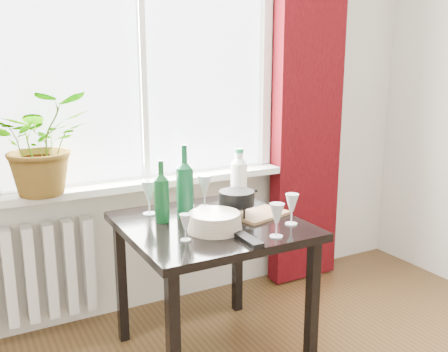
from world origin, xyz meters
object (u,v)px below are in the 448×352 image
fondue_pot (237,204)px  tv_remote (248,239)px  radiator (20,276)px  cutting_board (260,214)px  table (211,239)px  bottle_amber (188,184)px  wineglass_front_left (185,227)px  wine_bottle_right (185,180)px  wineglass_front_right (277,220)px  wineglass_far_right (292,209)px  wineglass_back_center (205,191)px  plate_stack (214,222)px  potted_plant (42,143)px  wineglass_back_left (149,197)px  cleaning_bottle (239,175)px  wine_bottle_left (161,191)px

fondue_pot → tv_remote: bearing=-125.4°
radiator → cutting_board: size_ratio=2.84×
table → radiator: bearing=143.5°
bottle_amber → wineglass_front_left: bottle_amber is taller
cutting_board → wine_bottle_right: bearing=152.9°
wineglass_front_right → wineglass_far_right: (0.17, 0.11, -0.00)m
wineglass_back_center → wine_bottle_right: bearing=-149.2°
plate_stack → radiator: bearing=137.1°
bottle_amber → wineglass_front_left: (-0.23, -0.47, -0.07)m
bottle_amber → potted_plant: bearing=160.1°
tv_remote → cutting_board: size_ratio=0.67×
table → bottle_amber: size_ratio=3.32×
bottle_amber → wineglass_far_right: size_ratio=1.61×
wine_bottle_right → bottle_amber: (0.08, 0.15, -0.06)m
table → wineglass_far_right: wineglass_far_right is taller
wineglass_front_left → plate_stack: 0.19m
wine_bottle_right → wineglass_back_left: (-0.15, 0.12, -0.10)m
potted_plant → plate_stack: size_ratio=2.04×
cleaning_bottle → wineglass_front_right: (-0.13, -0.57, -0.08)m
wineglass_back_center → plate_stack: (-0.12, -0.36, -0.05)m
bottle_amber → cutting_board: (0.26, -0.32, -0.12)m
table → wine_bottle_right: 0.33m
wineglass_front_left → wineglass_far_right: bearing=-4.2°
wine_bottle_left → wine_bottle_right: bearing=9.3°
wine_bottle_left → cleaning_bottle: 0.52m
cleaning_bottle → tv_remote: (-0.28, -0.56, -0.15)m
cleaning_bottle → plate_stack: (-0.34, -0.36, -0.12)m
radiator → potted_plant: bearing=-29.0°
fondue_pot → bottle_amber: bearing=102.1°
wineglass_back_left → cutting_board: bearing=-31.2°
wine_bottle_left → cutting_board: bearing=-17.8°
plate_stack → tv_remote: 0.22m
potted_plant → wine_bottle_right: size_ratio=1.40×
wineglass_back_center → fondue_pot: size_ratio=0.91×
wineglass_far_right → wineglass_back_center: 0.52m
wineglass_back_center → cleaning_bottle: bearing=0.3°
potted_plant → table: bearing=-38.1°
radiator → tv_remote: tv_remote is taller
cleaning_bottle → wineglass_far_right: size_ratio=2.01×
cleaning_bottle → wineglass_front_left: cleaning_bottle is taller
wine_bottle_left → tv_remote: 0.52m
wineglass_back_left → fondue_pot: size_ratio=0.89×
wineglass_front_left → cutting_board: wineglass_front_left is taller
wineglass_front_right → cutting_board: size_ratio=0.58×
wineglass_far_right → wineglass_front_left: size_ratio=1.27×
table → potted_plant: potted_plant is taller
table → potted_plant: (-0.69, 0.54, 0.47)m
radiator → wine_bottle_right: wine_bottle_right is taller
potted_plant → wineglass_back_center: 0.87m
bottle_amber → wineglass_back_left: bottle_amber is taller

